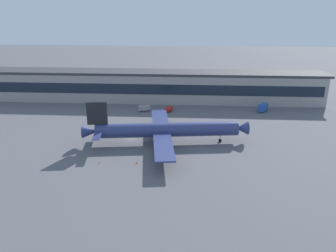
# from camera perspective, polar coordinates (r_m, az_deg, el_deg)

# --- Properties ---
(ground_plane) EXTENTS (600.00, 600.00, 0.00)m
(ground_plane) POSITION_cam_1_polar(r_m,az_deg,el_deg) (124.25, -6.21, -2.27)
(ground_plane) COLOR #56565B
(terminal_building) EXTENTS (174.66, 15.40, 15.06)m
(terminal_building) POSITION_cam_1_polar(r_m,az_deg,el_deg) (172.96, -3.29, 6.71)
(terminal_building) COLOR #9E9993
(terminal_building) RESTS_ON ground_plane
(airliner) EXTENTS (57.93, 49.99, 15.41)m
(airliner) POSITION_cam_1_polar(r_m,az_deg,el_deg) (118.56, -0.58, -0.66)
(airliner) COLOR navy
(airliner) RESTS_ON ground_plane
(pushback_tractor) EXTENTS (3.47, 5.21, 1.75)m
(pushback_tractor) POSITION_cam_1_polar(r_m,az_deg,el_deg) (156.10, 0.08, 2.85)
(pushback_tractor) COLOR red
(pushback_tractor) RESTS_ON ground_plane
(crew_van) EXTENTS (5.65, 4.13, 2.55)m
(crew_van) POSITION_cam_1_polar(r_m,az_deg,el_deg) (156.63, -3.93, 3.01)
(crew_van) COLOR gray
(crew_van) RESTS_ON ground_plane
(stair_truck) EXTENTS (5.50, 6.25, 3.55)m
(stair_truck) POSITION_cam_1_polar(r_m,az_deg,el_deg) (161.55, 15.64, 3.03)
(stair_truck) COLOR #2651A5
(stair_truck) RESTS_ON ground_plane
(traffic_cone_0) EXTENTS (0.45, 0.45, 0.56)m
(traffic_cone_0) POSITION_cam_1_polar(r_m,az_deg,el_deg) (107.49, -11.40, -6.01)
(traffic_cone_0) COLOR #F2590C
(traffic_cone_0) RESTS_ON ground_plane
(traffic_cone_1) EXTENTS (0.44, 0.44, 0.55)m
(traffic_cone_1) POSITION_cam_1_polar(r_m,az_deg,el_deg) (107.04, 0.30, -5.71)
(traffic_cone_1) COLOR #F2590C
(traffic_cone_1) RESTS_ON ground_plane
(traffic_cone_2) EXTENTS (0.54, 0.54, 0.67)m
(traffic_cone_2) POSITION_cam_1_polar(r_m,az_deg,el_deg) (105.57, -5.26, -6.14)
(traffic_cone_2) COLOR #F2590C
(traffic_cone_2) RESTS_ON ground_plane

